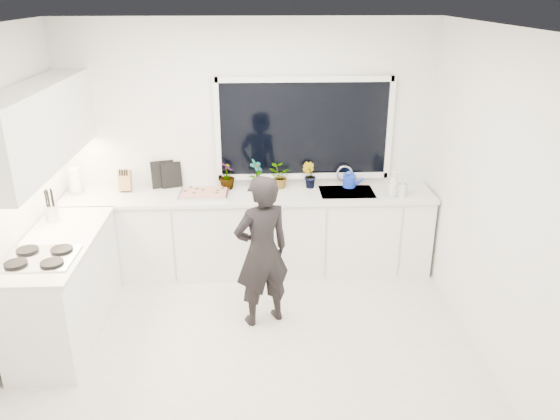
{
  "coord_description": "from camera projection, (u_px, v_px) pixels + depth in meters",
  "views": [
    {
      "loc": [
        0.08,
        -4.03,
        2.96
      ],
      "look_at": [
        0.28,
        0.4,
        1.15
      ],
      "focal_mm": 35.0,
      "sensor_mm": 36.0,
      "label": 1
    }
  ],
  "objects": [
    {
      "name": "floor",
      "position": [
        251.0,
        348.0,
        4.84
      ],
      "size": [
        4.0,
        3.5,
        0.02
      ],
      "primitive_type": "cube",
      "color": "beige",
      "rests_on": "ground"
    },
    {
      "name": "wall_back",
      "position": [
        249.0,
        147.0,
        5.96
      ],
      "size": [
        4.0,
        0.02,
        2.7
      ],
      "primitive_type": "cube",
      "color": "white",
      "rests_on": "ground"
    },
    {
      "name": "wall_right",
      "position": [
        495.0,
        202.0,
        4.41
      ],
      "size": [
        0.02,
        3.5,
        2.7
      ],
      "primitive_type": "cube",
      "color": "white",
      "rests_on": "ground"
    },
    {
      "name": "ceiling",
      "position": [
        243.0,
        26.0,
        3.81
      ],
      "size": [
        4.0,
        3.5,
        0.02
      ],
      "primitive_type": "cube",
      "color": "white",
      "rests_on": "wall_back"
    },
    {
      "name": "window",
      "position": [
        304.0,
        129.0,
        5.87
      ],
      "size": [
        1.8,
        0.02,
        1.0
      ],
      "primitive_type": "cube",
      "color": "black",
      "rests_on": "wall_back"
    },
    {
      "name": "base_cabinets_back",
      "position": [
        250.0,
        234.0,
        6.01
      ],
      "size": [
        3.92,
        0.58,
        0.88
      ],
      "primitive_type": "cube",
      "color": "white",
      "rests_on": "floor"
    },
    {
      "name": "base_cabinets_left",
      "position": [
        65.0,
        288.0,
        4.93
      ],
      "size": [
        0.58,
        1.6,
        0.88
      ],
      "primitive_type": "cube",
      "color": "white",
      "rests_on": "floor"
    },
    {
      "name": "countertop_back",
      "position": [
        249.0,
        195.0,
        5.83
      ],
      "size": [
        3.94,
        0.62,
        0.04
      ],
      "primitive_type": "cube",
      "color": "silver",
      "rests_on": "base_cabinets_back"
    },
    {
      "name": "countertop_left",
      "position": [
        57.0,
        243.0,
        4.75
      ],
      "size": [
        0.62,
        1.6,
        0.04
      ],
      "primitive_type": "cube",
      "color": "silver",
      "rests_on": "base_cabinets_left"
    },
    {
      "name": "upper_cabinets",
      "position": [
        39.0,
        126.0,
        4.71
      ],
      "size": [
        0.34,
        2.1,
        0.7
      ],
      "primitive_type": "cube",
      "color": "white",
      "rests_on": "wall_left"
    },
    {
      "name": "sink",
      "position": [
        347.0,
        196.0,
        5.9
      ],
      "size": [
        0.58,
        0.42,
        0.14
      ],
      "primitive_type": "cube",
      "color": "silver",
      "rests_on": "countertop_back"
    },
    {
      "name": "faucet",
      "position": [
        344.0,
        176.0,
        6.02
      ],
      "size": [
        0.03,
        0.03,
        0.22
      ],
      "primitive_type": "cylinder",
      "color": "silver",
      "rests_on": "countertop_back"
    },
    {
      "name": "stovetop",
      "position": [
        39.0,
        257.0,
        4.41
      ],
      "size": [
        0.56,
        0.48,
        0.03
      ],
      "primitive_type": "cube",
      "color": "black",
      "rests_on": "countertop_left"
    },
    {
      "name": "person",
      "position": [
        262.0,
        252.0,
        4.96
      ],
      "size": [
        0.63,
        0.53,
        1.46
      ],
      "primitive_type": "imported",
      "rotation": [
        0.0,
        0.0,
        3.55
      ],
      "color": "black",
      "rests_on": "floor"
    },
    {
      "name": "pizza_tray",
      "position": [
        204.0,
        194.0,
        5.78
      ],
      "size": [
        0.52,
        0.39,
        0.03
      ],
      "primitive_type": "cube",
      "rotation": [
        0.0,
        0.0,
        -0.02
      ],
      "color": "silver",
      "rests_on": "countertop_back"
    },
    {
      "name": "pizza",
      "position": [
        204.0,
        192.0,
        5.77
      ],
      "size": [
        0.48,
        0.35,
        0.01
      ],
      "primitive_type": "cube",
      "rotation": [
        0.0,
        0.0,
        -0.02
      ],
      "color": "red",
      "rests_on": "pizza_tray"
    },
    {
      "name": "watering_can",
      "position": [
        349.0,
        181.0,
        6.0
      ],
      "size": [
        0.18,
        0.18,
        0.13
      ],
      "primitive_type": "cylinder",
      "rotation": [
        0.0,
        0.0,
        -0.4
      ],
      "color": "#1635D0",
      "rests_on": "countertop_back"
    },
    {
      "name": "paper_towel_roll",
      "position": [
        75.0,
        181.0,
        5.8
      ],
      "size": [
        0.14,
        0.14,
        0.26
      ],
      "primitive_type": "cylinder",
      "rotation": [
        0.0,
        0.0,
        -0.36
      ],
      "color": "white",
      "rests_on": "countertop_back"
    },
    {
      "name": "knife_block",
      "position": [
        125.0,
        181.0,
        5.86
      ],
      "size": [
        0.13,
        0.1,
        0.22
      ],
      "primitive_type": "cube",
      "rotation": [
        0.0,
        0.0,
        -0.02
      ],
      "color": "#9E7F49",
      "rests_on": "countertop_back"
    },
    {
      "name": "utensil_crock",
      "position": [
        52.0,
        213.0,
        5.12
      ],
      "size": [
        0.13,
        0.13,
        0.16
      ],
      "primitive_type": "cylinder",
      "rotation": [
        0.0,
        0.0,
        -0.02
      ],
      "color": "#B1B1B5",
      "rests_on": "countertop_left"
    },
    {
      "name": "picture_frame_large",
      "position": [
        172.0,
        175.0,
        5.97
      ],
      "size": [
        0.21,
        0.09,
        0.28
      ],
      "primitive_type": "cube",
      "rotation": [
        0.0,
        0.0,
        0.34
      ],
      "color": "black",
      "rests_on": "countertop_back"
    },
    {
      "name": "picture_frame_small",
      "position": [
        163.0,
        174.0,
        5.96
      ],
      "size": [
        0.25,
        0.09,
        0.3
      ],
      "primitive_type": "cube",
      "rotation": [
        0.0,
        0.0,
        0.28
      ],
      "color": "black",
      "rests_on": "countertop_back"
    },
    {
      "name": "herb_plants",
      "position": [
        266.0,
        176.0,
        5.93
      ],
      "size": [
        1.09,
        0.25,
        0.33
      ],
      "color": "#26662D",
      "rests_on": "countertop_back"
    },
    {
      "name": "soap_bottles",
      "position": [
        396.0,
        185.0,
        5.71
      ],
      "size": [
        0.23,
        0.15,
        0.28
      ],
      "color": "#D8BF66",
      "rests_on": "countertop_back"
    }
  ]
}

